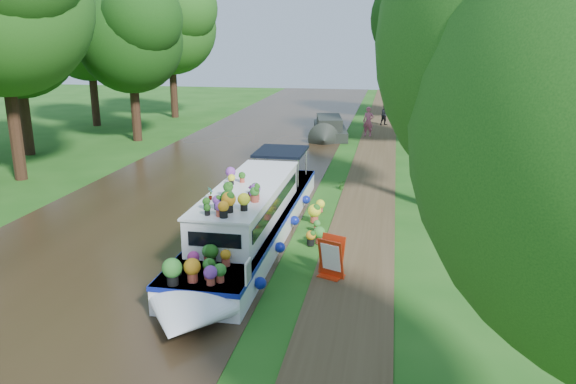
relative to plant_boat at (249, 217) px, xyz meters
The scene contains 16 objects.
ground 3.07m from the plant_boat, 40.32° to the left, with size 100.00×100.00×0.00m, color #1A4D13.
canal_water 4.29m from the plant_boat, 153.02° to the left, with size 10.00×100.00×0.02m, color black.
towpath 4.03m from the plant_boat, 28.96° to the left, with size 2.20×100.00×0.03m, color #42331F.
plant_boat is the anchor object (origin of this frame).
tree_near_overhang 9.71m from the plant_boat, 39.49° to the left, with size 5.52×5.28×8.99m.
tree_near_mid 19.11m from the plant_boat, 68.38° to the left, with size 6.90×6.60×9.40m.
tree_near_far 29.35m from the plant_boat, 77.45° to the left, with size 7.59×7.26×10.30m.
tree_far_c 20.37m from the plant_boat, 125.16° to the left, with size 7.13×6.82×9.59m.
tree_far_d 29.70m from the plant_boat, 116.15° to the left, with size 8.05×7.70×10.85m.
tree_far_g 19.73m from the plant_boat, 144.24° to the left, with size 7.36×7.04×9.95m.
tree_far_h 27.60m from the plant_boat, 128.61° to the left, with size 7.82×7.48×10.49m.
second_boat 19.53m from the plant_boat, 89.15° to the left, with size 2.86×6.90×1.29m.
sandwich_board 3.59m from the plant_boat, 37.30° to the right, with size 0.77×0.80×1.13m.
pedestrian_pink 20.26m from the plant_boat, 82.20° to the left, with size 0.68×0.45×1.88m, color #D55772.
pedestrian_dark 25.06m from the plant_boat, 81.40° to the left, with size 0.74×0.57×1.52m, color black.
verge_plant 7.31m from the plant_boat, 71.59° to the left, with size 0.36×0.31×0.40m, color #295C1B.
Camera 1 is at (2.04, -18.14, 6.41)m, focal length 35.00 mm.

